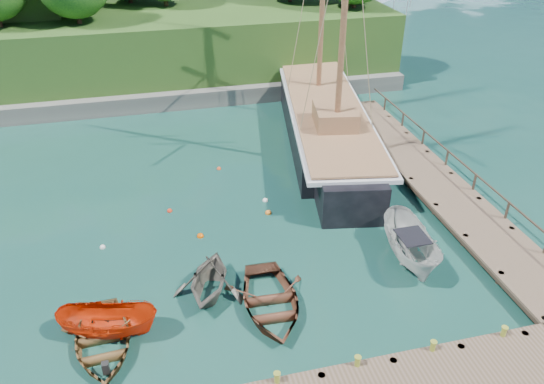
{
  "coord_description": "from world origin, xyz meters",
  "views": [
    {
      "loc": [
        -4.17,
        -17.15,
        15.92
      ],
      "look_at": [
        1.37,
        5.2,
        2.0
      ],
      "focal_mm": 35.0,
      "sensor_mm": 36.0,
      "label": 1
    }
  ],
  "objects_px": {
    "motorboat_orange": "(111,335)",
    "schooner": "(325,126)",
    "cabin_boat_white": "(409,260)",
    "rowboat_0": "(104,348)",
    "rowboat_2": "(270,309)",
    "rowboat_1": "(210,293)"
  },
  "relations": [
    {
      "from": "motorboat_orange",
      "to": "schooner",
      "type": "relative_size",
      "value": 0.15
    },
    {
      "from": "motorboat_orange",
      "to": "schooner",
      "type": "distance_m",
      "value": 20.65
    },
    {
      "from": "motorboat_orange",
      "to": "cabin_boat_white",
      "type": "relative_size",
      "value": 0.8
    },
    {
      "from": "rowboat_0",
      "to": "rowboat_2",
      "type": "height_order",
      "value": "rowboat_2"
    },
    {
      "from": "cabin_boat_white",
      "to": "schooner",
      "type": "distance_m",
      "value": 13.57
    },
    {
      "from": "rowboat_0",
      "to": "motorboat_orange",
      "type": "height_order",
      "value": "motorboat_orange"
    },
    {
      "from": "rowboat_2",
      "to": "rowboat_0",
      "type": "bearing_deg",
      "value": -172.88
    },
    {
      "from": "rowboat_1",
      "to": "schooner",
      "type": "height_order",
      "value": "schooner"
    },
    {
      "from": "rowboat_0",
      "to": "cabin_boat_white",
      "type": "distance_m",
      "value": 14.22
    },
    {
      "from": "rowboat_0",
      "to": "rowboat_2",
      "type": "bearing_deg",
      "value": 1.17
    },
    {
      "from": "rowboat_1",
      "to": "motorboat_orange",
      "type": "relative_size",
      "value": 0.9
    },
    {
      "from": "rowboat_0",
      "to": "rowboat_2",
      "type": "relative_size",
      "value": 0.91
    },
    {
      "from": "rowboat_0",
      "to": "rowboat_1",
      "type": "distance_m",
      "value": 4.97
    },
    {
      "from": "rowboat_2",
      "to": "cabin_boat_white",
      "type": "xyz_separation_m",
      "value": [
        7.22,
        1.59,
        0.0
      ]
    },
    {
      "from": "motorboat_orange",
      "to": "schooner",
      "type": "height_order",
      "value": "schooner"
    },
    {
      "from": "rowboat_1",
      "to": "cabin_boat_white",
      "type": "distance_m",
      "value": 9.57
    },
    {
      "from": "motorboat_orange",
      "to": "cabin_boat_white",
      "type": "bearing_deg",
      "value": -68.29
    },
    {
      "from": "rowboat_0",
      "to": "cabin_boat_white",
      "type": "bearing_deg",
      "value": 5.29
    },
    {
      "from": "rowboat_0",
      "to": "schooner",
      "type": "height_order",
      "value": "schooner"
    },
    {
      "from": "rowboat_2",
      "to": "motorboat_orange",
      "type": "bearing_deg",
      "value": -178.42
    },
    {
      "from": "rowboat_2",
      "to": "rowboat_1",
      "type": "bearing_deg",
      "value": 148.35
    },
    {
      "from": "rowboat_1",
      "to": "schooner",
      "type": "distance_m",
      "value": 16.8
    }
  ]
}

